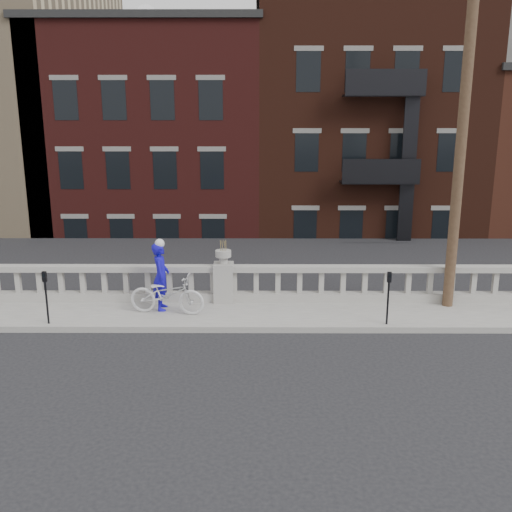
{
  "coord_description": "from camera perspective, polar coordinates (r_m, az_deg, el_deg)",
  "views": [
    {
      "loc": [
        0.98,
        -11.37,
        5.3
      ],
      "look_at": [
        0.91,
        3.2,
        1.65
      ],
      "focal_mm": 40.0,
      "sensor_mm": 36.0,
      "label": 1
    }
  ],
  "objects": [
    {
      "name": "cyclist",
      "position": [
        15.45,
        -9.49,
        -2.02
      ],
      "size": [
        0.49,
        0.7,
        1.84
      ],
      "primitive_type": "imported",
      "rotation": [
        0.0,
        0.0,
        1.65
      ],
      "color": "#140BB0",
      "rests_on": "sidewalk"
    },
    {
      "name": "planter_pedestal",
      "position": [
        15.98,
        -3.26,
        -2.19
      ],
      "size": [
        0.55,
        0.55,
        1.76
      ],
      "color": "gray",
      "rests_on": "sidewalk"
    },
    {
      "name": "sidewalk",
      "position": [
        15.32,
        -3.43,
        -5.9
      ],
      "size": [
        32.0,
        2.2,
        0.15
      ],
      "primitive_type": "cube",
      "color": "gray",
      "rests_on": "ground"
    },
    {
      "name": "ground",
      "position": [
        12.58,
        -4.3,
        -10.89
      ],
      "size": [
        120.0,
        120.0,
        0.0
      ],
      "primitive_type": "plane",
      "color": "black",
      "rests_on": "ground"
    },
    {
      "name": "utility_pole",
      "position": [
        15.85,
        20.04,
        13.02
      ],
      "size": [
        1.6,
        0.28,
        10.0
      ],
      "color": "#422D1E",
      "rests_on": "sidewalk"
    },
    {
      "name": "parking_meter_c",
      "position": [
        14.55,
        13.1,
        -3.52
      ],
      "size": [
        0.1,
        0.09,
        1.36
      ],
      "color": "black",
      "rests_on": "sidewalk"
    },
    {
      "name": "balustrade",
      "position": [
        16.04,
        -3.25,
        -2.84
      ],
      "size": [
        28.0,
        0.34,
        1.03
      ],
      "color": "gray",
      "rests_on": "sidewalk"
    },
    {
      "name": "bicycle",
      "position": [
        15.22,
        -8.89,
        -3.79
      ],
      "size": [
        2.09,
        1.0,
        1.05
      ],
      "primitive_type": "imported",
      "rotation": [
        0.0,
        0.0,
        1.42
      ],
      "color": "silver",
      "rests_on": "sidewalk"
    },
    {
      "name": "parking_meter_b",
      "position": [
        15.14,
        -20.28,
        -3.35
      ],
      "size": [
        0.1,
        0.09,
        1.36
      ],
      "color": "black",
      "rests_on": "sidewalk"
    },
    {
      "name": "lower_level",
      "position": [
        34.52,
        -0.43,
        9.64
      ],
      "size": [
        80.0,
        44.0,
        20.8
      ],
      "color": "#605E59",
      "rests_on": "ground"
    }
  ]
}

